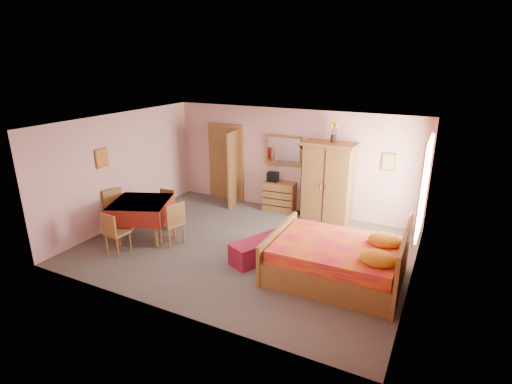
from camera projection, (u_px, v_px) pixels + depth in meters
The scene contains 23 objects.
floor at pixel (245, 247), 8.37m from camera, with size 6.50×6.50×0.00m, color #5E5A53.
ceiling at pixel (244, 123), 7.54m from camera, with size 6.50×6.50×0.00m, color brown.
wall_back at pixel (292, 161), 10.07m from camera, with size 6.50×0.10×2.60m, color #DEA4A1.
wall_front at pixel (164, 236), 5.84m from camera, with size 6.50×0.10×2.60m, color #DEA4A1.
wall_left at pixel (123, 169), 9.34m from camera, with size 0.10×5.00×2.60m, color #DEA4A1.
wall_right at pixel (418, 216), 6.57m from camera, with size 0.10×5.00×2.60m, color #DEA4A1.
doorway at pixel (227, 163), 10.94m from camera, with size 1.06×0.12×2.15m, color #9E6B35.
window at pixel (424, 187), 7.55m from camera, with size 0.08×1.40×1.95m, color white.
picture_left at pixel (102, 158), 8.69m from camera, with size 0.04×0.32×0.42m, color orange.
picture_back at pixel (389, 162), 8.96m from camera, with size 0.30×0.04×0.40m, color #D8BF59.
chest_of_drawers at pixel (280, 197), 10.26m from camera, with size 0.81×0.40×0.76m, color olive.
wall_mirror at pixel (284, 150), 10.06m from camera, with size 0.99×0.05×0.78m, color white.
stereo at pixel (273, 177), 10.18m from camera, with size 0.27×0.20×0.25m, color black.
floor_lamp at pixel (301, 180), 9.87m from camera, with size 0.23×0.23×1.77m, color black.
wardrobe at pixel (327, 182), 9.47m from camera, with size 1.23×0.63×1.92m, color olive.
sunflower_vase at pixel (334, 132), 9.11m from camera, with size 0.19×0.19×0.46m, color yellow.
bed at pixel (336, 250), 7.07m from camera, with size 2.33×1.84×1.08m, color #D31442.
bench at pixel (261, 249), 7.83m from camera, with size 0.47×1.26×0.42m, color maroon.
dining_table at pixel (142, 219), 8.70m from camera, with size 1.16×1.16×0.85m, color maroon.
chair_south at pixel (117, 232), 8.04m from camera, with size 0.40×0.40×0.88m, color olive.
chair_north at pixel (164, 209), 9.32m from camera, with size 0.38×0.38×0.85m, color #A27036.
chair_west at pixel (118, 212), 8.97m from camera, with size 0.44×0.44×0.98m, color #A06E36.
chair_east at pixel (171, 222), 8.42m from camera, with size 0.43×0.43×0.95m, color #AB723A.
Camera 1 is at (3.60, -6.64, 3.79)m, focal length 28.00 mm.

